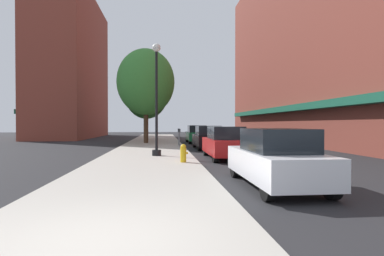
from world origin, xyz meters
The scene contains 14 objects.
ground_plane centered at (4.00, 18.00, 0.00)m, with size 90.00×90.00×0.00m, color #232326.
sidewalk_slab centered at (0.00, 19.00, 0.06)m, with size 4.80×50.00×0.12m, color #A8A399.
building_right_brick centered at (14.99, 22.00, 9.88)m, with size 6.80×40.00×19.80m.
building_far_background centered at (-11.01, 37.00, 9.07)m, with size 6.80×18.00×18.17m.
lamppost centered at (0.48, 11.75, 3.20)m, with size 0.48×0.48×5.90m.
fire_hydrant centered at (1.70, 8.82, 0.52)m, with size 0.33×0.26×0.79m.
parking_meter_near centered at (2.05, 18.14, 0.95)m, with size 0.14×0.09×1.31m.
parking_meter_far centered at (2.05, 19.39, 0.95)m, with size 0.14×0.09×1.31m.
tree_near centered at (-0.66, 22.57, 5.45)m, with size 5.02×5.02×8.24m.
tree_mid centered at (-0.88, 27.68, 4.88)m, with size 4.49×4.49×7.36m.
car_white centered at (4.00, 3.96, 0.81)m, with size 1.80×4.30×1.66m.
car_red centered at (4.00, 11.00, 0.81)m, with size 1.80×4.30×1.66m.
car_black centered at (4.00, 17.04, 0.81)m, with size 1.80×4.30×1.66m.
car_green centered at (4.00, 24.16, 0.81)m, with size 1.80×4.30×1.66m.
Camera 1 is at (0.80, -4.43, 1.80)m, focal length 28.55 mm.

